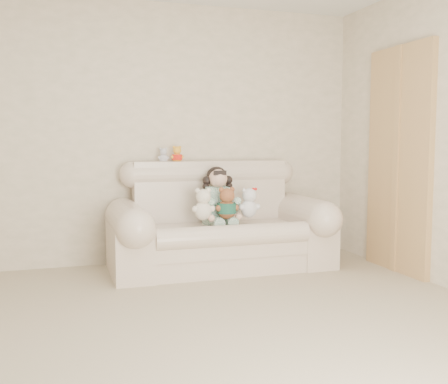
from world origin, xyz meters
TOP-DOWN VIEW (x-y plane):
  - floor at (0.00, 0.00)m, footprint 5.00×5.00m
  - wall_back at (0.00, 2.50)m, footprint 4.50×0.00m
  - sofa at (0.66, 2.00)m, footprint 2.10×0.95m
  - door_panel at (2.22, 1.40)m, footprint 0.06×0.90m
  - seated_child at (0.66, 2.08)m, footprint 0.40×0.47m
  - brown_teddy at (0.68, 1.87)m, footprint 0.27×0.24m
  - white_cat at (0.92, 1.90)m, footprint 0.27×0.24m
  - cream_teddy at (0.46, 1.88)m, footprint 0.27×0.24m
  - yellow_mini_bear at (0.32, 2.36)m, footprint 0.14×0.12m
  - grey_mini_plush at (0.19, 2.38)m, footprint 0.13×0.11m

SIDE VIEW (x-z plane):
  - floor at x=0.00m, z-range 0.00..0.00m
  - sofa at x=0.66m, z-range 0.00..1.03m
  - white_cat at x=0.92m, z-range 0.50..0.84m
  - cream_teddy at x=0.46m, z-range 0.50..0.85m
  - brown_teddy at x=0.68m, z-range 0.50..0.85m
  - seated_child at x=0.66m, z-range 0.42..0.99m
  - door_panel at x=2.22m, z-range 0.00..2.10m
  - grey_mini_plush at x=0.19m, z-range 1.01..1.19m
  - yellow_mini_bear at x=0.32m, z-range 1.01..1.21m
  - wall_back at x=0.00m, z-range -0.95..3.55m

